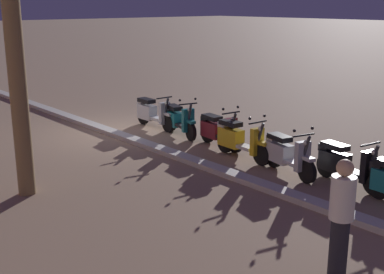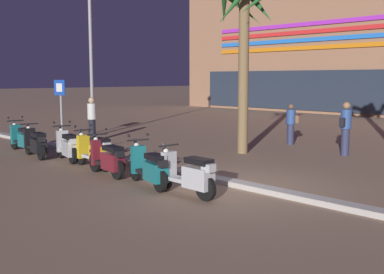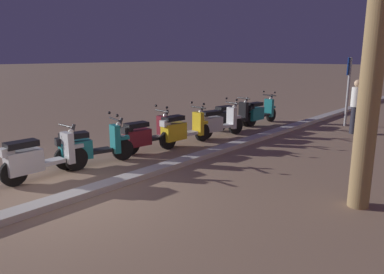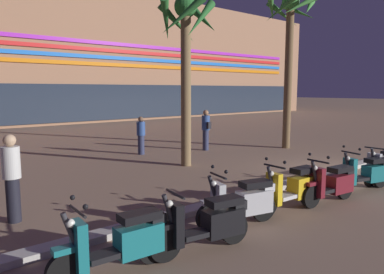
# 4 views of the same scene
# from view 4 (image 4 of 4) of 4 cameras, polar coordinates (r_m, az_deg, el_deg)

# --- Properties ---
(ground_plane) EXTENTS (200.00, 200.00, 0.00)m
(ground_plane) POSITION_cam_4_polar(r_m,az_deg,el_deg) (12.21, 22.66, -5.29)
(ground_plane) COLOR #93755B
(curb_strip) EXTENTS (60.00, 0.36, 0.12)m
(curb_strip) POSITION_cam_4_polar(r_m,az_deg,el_deg) (12.28, 21.91, -4.90)
(curb_strip) COLOR #BCB7AD
(curb_strip) RESTS_ON ground
(mall_facade_backdrop) EXTENTS (51.66, 13.13, 10.55)m
(mall_facade_backdrop) POSITION_cam_4_polar(r_m,az_deg,el_deg) (35.71, -18.13, 11.40)
(mall_facade_backdrop) COLOR #9E7051
(mall_facade_backdrop) RESTS_ON ground
(scooter_teal_mid_rear) EXTENTS (1.80, 0.56, 1.17)m
(scooter_teal_mid_rear) POSITION_cam_4_polar(r_m,az_deg,el_deg) (5.37, -11.07, -15.92)
(scooter_teal_mid_rear) COLOR black
(scooter_teal_mid_rear) RESTS_ON ground
(scooter_black_mid_front) EXTENTS (1.80, 0.64, 1.04)m
(scooter_black_mid_front) POSITION_cam_4_polar(r_m,az_deg,el_deg) (5.96, 2.68, -13.42)
(scooter_black_mid_front) COLOR black
(scooter_black_mid_front) RESTS_ON ground
(scooter_silver_second_in_line) EXTENTS (1.70, 0.71, 1.17)m
(scooter_silver_second_in_line) POSITION_cam_4_polar(r_m,az_deg,el_deg) (7.06, 8.07, -10.07)
(scooter_silver_second_in_line) COLOR black
(scooter_silver_second_in_line) RESTS_ON ground
(scooter_yellow_mid_centre) EXTENTS (1.86, 0.56, 1.17)m
(scooter_yellow_mid_centre) POSITION_cam_4_polar(r_m,az_deg,el_deg) (8.20, 15.78, -7.69)
(scooter_yellow_mid_centre) COLOR black
(scooter_yellow_mid_centre) RESTS_ON ground
(scooter_maroon_last_in_row) EXTENTS (1.72, 0.57, 1.17)m
(scooter_maroon_last_in_row) POSITION_cam_4_polar(r_m,az_deg,el_deg) (8.94, 21.23, -6.84)
(scooter_maroon_last_in_row) COLOR black
(scooter_maroon_last_in_row) RESTS_ON ground
(scooter_teal_gap_after_mid) EXTENTS (1.82, 0.75, 1.17)m
(scooter_teal_gap_after_mid) POSITION_cam_4_polar(r_m,az_deg,el_deg) (10.41, 25.87, -5.10)
(scooter_teal_gap_after_mid) COLOR black
(scooter_teal_gap_after_mid) RESTS_ON ground
(palm_tree_near_sign) EXTENTS (2.35, 2.41, 6.64)m
(palm_tree_near_sign) POSITION_cam_4_polar(r_m,az_deg,el_deg) (16.67, 15.14, 15.53)
(palm_tree_near_sign) COLOR brown
(palm_tree_near_sign) RESTS_ON ground
(palm_tree_by_mall_entrance) EXTENTS (2.02, 2.13, 5.64)m
(palm_tree_by_mall_entrance) POSITION_cam_4_polar(r_m,az_deg,el_deg) (12.26, -0.97, 14.79)
(palm_tree_by_mall_entrance) COLOR olive
(palm_tree_by_mall_entrance) RESTS_ON ground
(pedestrian_window_shopping) EXTENTS (0.34, 0.34, 1.73)m
(pedestrian_window_shopping) POSITION_cam_4_polar(r_m,az_deg,el_deg) (7.84, -26.52, -5.52)
(pedestrian_window_shopping) COLOR black
(pedestrian_window_shopping) RESTS_ON ground
(pedestrian_strolling_near_curb) EXTENTS (0.34, 0.45, 1.72)m
(pedestrian_strolling_near_curb) POSITION_cam_4_polar(r_m,az_deg,el_deg) (15.43, 2.19, 1.29)
(pedestrian_strolling_near_curb) COLOR #2D3351
(pedestrian_strolling_near_curb) RESTS_ON ground
(pedestrian_by_palm_tree) EXTENTS (0.44, 0.40, 1.52)m
(pedestrian_by_palm_tree) POSITION_cam_4_polar(r_m,az_deg,el_deg) (14.58, -8.03, 0.39)
(pedestrian_by_palm_tree) COLOR #2D3351
(pedestrian_by_palm_tree) RESTS_ON ground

